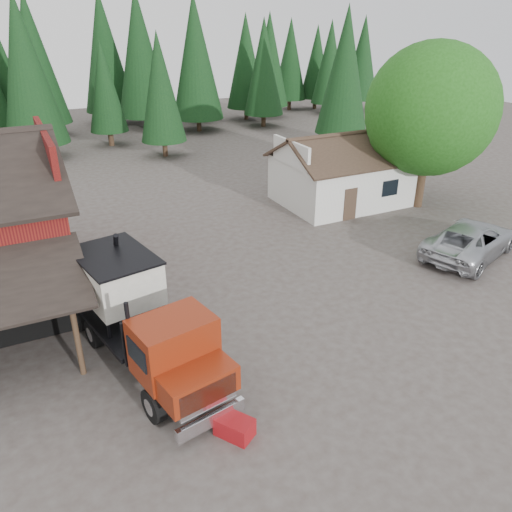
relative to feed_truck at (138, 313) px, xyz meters
name	(u,v)px	position (x,y,z in m)	size (l,w,h in m)	color
ground	(253,362)	(3.50, -2.02, -1.96)	(120.00, 120.00, 0.00)	#453B36
farmhouse	(342,178)	(16.50, 10.97, -0.29)	(8.60, 6.42, 4.65)	silver
deciduous_tree	(431,115)	(20.51, 7.95, 3.95)	(8.00, 8.00, 10.20)	#382619
conifer_backdrop	(76,137)	(3.50, 39.98, -1.96)	(76.00, 16.00, 16.00)	black
near_pine_b	(160,87)	(9.50, 27.98, 3.93)	(3.96, 3.96, 10.40)	#382619
near_pine_c	(345,71)	(25.50, 23.98, 4.94)	(4.84, 4.84, 12.40)	#382619
near_pine_d	(26,69)	(-0.50, 31.98, 5.44)	(5.28, 5.28, 13.40)	#382619
feed_truck	(138,313)	(0.00, 0.00, 0.00)	(4.19, 9.57, 4.18)	black
silver_car	(470,240)	(17.50, 0.98, -1.05)	(3.00, 6.50, 1.81)	#B5B8BE
equip_box	(235,427)	(1.49, -4.90, -1.66)	(0.70, 1.10, 0.60)	maroon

